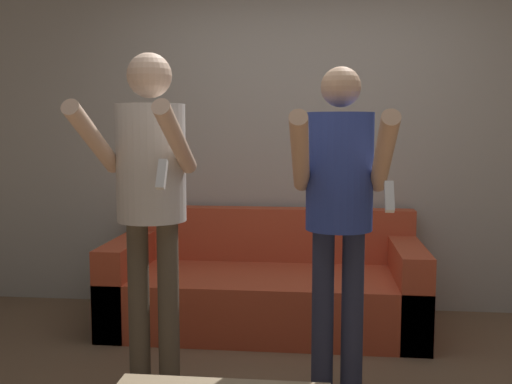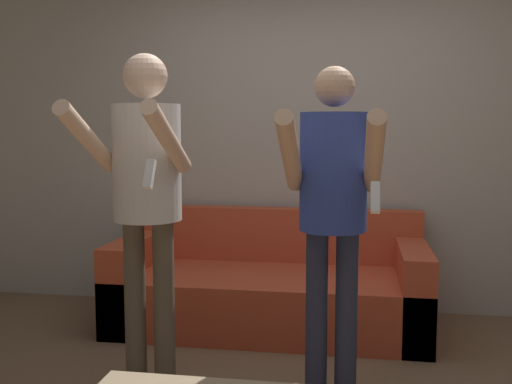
{
  "view_description": "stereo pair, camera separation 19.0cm",
  "coord_description": "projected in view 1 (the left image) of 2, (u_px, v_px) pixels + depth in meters",
  "views": [
    {
      "loc": [
        0.14,
        -2.82,
        1.4
      ],
      "look_at": [
        -0.24,
        0.68,
        1.02
      ],
      "focal_mm": 42.0,
      "sensor_mm": 36.0,
      "label": 1
    },
    {
      "loc": [
        0.33,
        -2.79,
        1.4
      ],
      "look_at": [
        -0.24,
        0.68,
        1.02
      ],
      "focal_mm": 42.0,
      "sensor_mm": 36.0,
      "label": 2
    }
  ],
  "objects": [
    {
      "name": "wall_back",
      "position": [
        303.0,
        133.0,
        4.58
      ],
      "size": [
        6.4,
        0.06,
        2.7
      ],
      "color": "#B7B2A8",
      "rests_on": "ground_plane"
    },
    {
      "name": "couch",
      "position": [
        265.0,
        288.0,
        4.23
      ],
      "size": [
        2.15,
        0.95,
        0.79
      ],
      "color": "#C64C2D",
      "rests_on": "ground_plane"
    },
    {
      "name": "person_standing_right",
      "position": [
        339.0,
        197.0,
        2.92
      ],
      "size": [
        0.45,
        0.72,
        1.69
      ],
      "color": "#282D47",
      "rests_on": "ground_plane"
    },
    {
      "name": "person_standing_left",
      "position": [
        150.0,
        182.0,
        3.01
      ],
      "size": [
        0.47,
        0.73,
        1.77
      ],
      "color": "brown",
      "rests_on": "ground_plane"
    }
  ]
}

